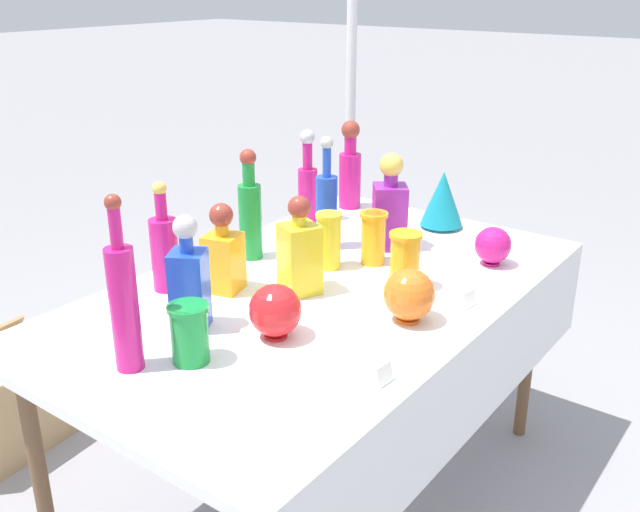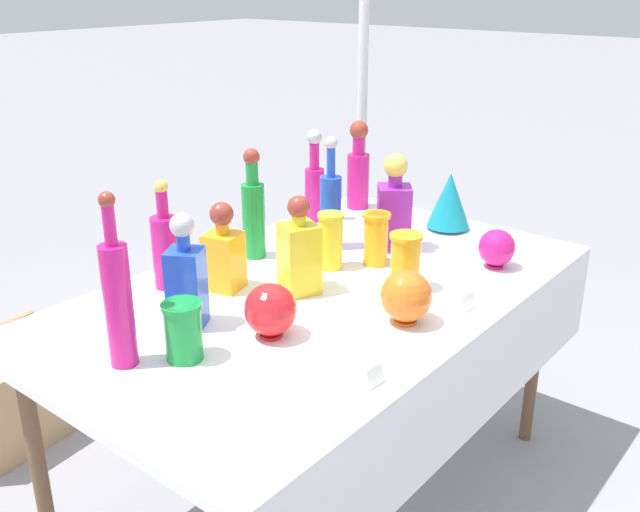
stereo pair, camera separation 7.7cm
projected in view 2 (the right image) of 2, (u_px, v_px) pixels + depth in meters
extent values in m
plane|color=gray|center=(320.00, 495.00, 2.38)|extent=(40.00, 40.00, 0.00)
cube|color=white|center=(320.00, 292.00, 2.10)|extent=(1.67, 0.99, 0.03)
cube|color=white|center=(468.00, 392.00, 1.86)|extent=(1.67, 0.01, 0.32)
cylinder|color=brown|center=(535.00, 352.00, 2.54)|extent=(0.04, 0.04, 0.73)
cylinder|color=brown|center=(39.00, 468.00, 1.94)|extent=(0.04, 0.04, 0.73)
cylinder|color=brown|center=(357.00, 294.00, 3.00)|extent=(0.04, 0.04, 0.73)
cylinder|color=#C61972|center=(358.00, 181.00, 2.78)|extent=(0.09, 0.09, 0.21)
cylinder|color=#C61972|center=(359.00, 145.00, 2.73)|extent=(0.05, 0.05, 0.07)
sphere|color=maroon|center=(359.00, 130.00, 2.71)|extent=(0.07, 0.07, 0.07)
cylinder|color=#198C38|center=(254.00, 221.00, 2.29)|extent=(0.07, 0.07, 0.24)
cylinder|color=#198C38|center=(252.00, 173.00, 2.23)|extent=(0.04, 0.04, 0.07)
sphere|color=maroon|center=(251.00, 157.00, 2.21)|extent=(0.05, 0.05, 0.05)
cylinder|color=#C61972|center=(315.00, 195.00, 2.64)|extent=(0.07, 0.07, 0.20)
cylinder|color=#C61972|center=(314.00, 155.00, 2.59)|extent=(0.04, 0.04, 0.10)
sphere|color=#B2B2B7|center=(314.00, 137.00, 2.56)|extent=(0.06, 0.06, 0.06)
cylinder|color=#C61972|center=(166.00, 252.00, 2.07)|extent=(0.08, 0.08, 0.21)
cylinder|color=#C61972|center=(162.00, 204.00, 2.01)|extent=(0.03, 0.03, 0.08)
sphere|color=gold|center=(161.00, 187.00, 1.99)|extent=(0.04, 0.04, 0.04)
cylinder|color=#C61972|center=(119.00, 306.00, 1.63)|extent=(0.07, 0.07, 0.30)
cylinder|color=#C61972|center=(109.00, 225.00, 1.56)|extent=(0.03, 0.03, 0.09)
sphere|color=maroon|center=(107.00, 200.00, 1.54)|extent=(0.04, 0.04, 0.04)
cylinder|color=blue|center=(331.00, 213.00, 2.36)|extent=(0.07, 0.07, 0.25)
cylinder|color=blue|center=(331.00, 162.00, 2.30)|extent=(0.03, 0.03, 0.10)
sphere|color=#B2B2B7|center=(331.00, 143.00, 2.28)|extent=(0.04, 0.04, 0.04)
cube|color=purple|center=(394.00, 218.00, 2.36)|extent=(0.15, 0.15, 0.22)
cylinder|color=purple|center=(395.00, 180.00, 2.31)|extent=(0.05, 0.05, 0.05)
sphere|color=gold|center=(396.00, 166.00, 2.29)|extent=(0.08, 0.08, 0.08)
cube|color=yellow|center=(299.00, 259.00, 2.03)|extent=(0.13, 0.13, 0.20)
cylinder|color=yellow|center=(299.00, 219.00, 1.99)|extent=(0.04, 0.04, 0.03)
sphere|color=maroon|center=(299.00, 207.00, 1.98)|extent=(0.06, 0.06, 0.06)
cube|color=blue|center=(187.00, 288.00, 1.83)|extent=(0.12, 0.12, 0.21)
cylinder|color=blue|center=(183.00, 241.00, 1.79)|extent=(0.04, 0.04, 0.05)
sphere|color=#B2B2B7|center=(182.00, 225.00, 1.77)|extent=(0.06, 0.06, 0.06)
cube|color=orange|center=(224.00, 261.00, 2.06)|extent=(0.12, 0.12, 0.17)
cylinder|color=orange|center=(222.00, 227.00, 2.02)|extent=(0.04, 0.04, 0.04)
sphere|color=maroon|center=(222.00, 214.00, 2.01)|extent=(0.07, 0.07, 0.07)
cylinder|color=orange|center=(405.00, 262.00, 2.06)|extent=(0.09, 0.09, 0.17)
cylinder|color=orange|center=(407.00, 236.00, 2.03)|extent=(0.10, 0.10, 0.01)
cylinder|color=orange|center=(376.00, 239.00, 2.24)|extent=(0.08, 0.08, 0.17)
cylinder|color=orange|center=(377.00, 215.00, 2.21)|extent=(0.09, 0.09, 0.01)
cylinder|color=yellow|center=(331.00, 241.00, 2.21)|extent=(0.08, 0.08, 0.18)
cylinder|color=yellow|center=(331.00, 216.00, 2.18)|extent=(0.08, 0.08, 0.01)
cylinder|color=#198C38|center=(183.00, 331.00, 1.68)|extent=(0.09, 0.09, 0.15)
cylinder|color=#198C38|center=(181.00, 306.00, 1.66)|extent=(0.10, 0.10, 0.01)
cylinder|color=teal|center=(447.00, 227.00, 2.58)|extent=(0.09, 0.09, 0.01)
cone|color=teal|center=(449.00, 200.00, 2.54)|extent=(0.16, 0.16, 0.20)
cylinder|color=#C61972|center=(495.00, 266.00, 2.24)|extent=(0.05, 0.05, 0.01)
sphere|color=#C61972|center=(497.00, 248.00, 2.22)|extent=(0.12, 0.12, 0.12)
cylinder|color=red|center=(271.00, 335.00, 1.81)|extent=(0.06, 0.06, 0.01)
sphere|color=red|center=(270.00, 309.00, 1.79)|extent=(0.13, 0.13, 0.13)
cylinder|color=orange|center=(405.00, 321.00, 1.89)|extent=(0.06, 0.06, 0.01)
sphere|color=orange|center=(406.00, 296.00, 1.86)|extent=(0.14, 0.14, 0.14)
cube|color=white|center=(468.00, 302.00, 1.95)|extent=(0.06, 0.02, 0.05)
cube|color=white|center=(375.00, 376.00, 1.59)|extent=(0.06, 0.02, 0.05)
cube|color=tan|center=(5.00, 399.00, 2.61)|extent=(0.49, 0.37, 0.34)
cylinder|color=silver|center=(363.00, 64.00, 3.06)|extent=(0.04, 0.04, 2.52)
cylinder|color=#333338|center=(357.00, 322.00, 3.52)|extent=(0.18, 0.18, 0.04)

